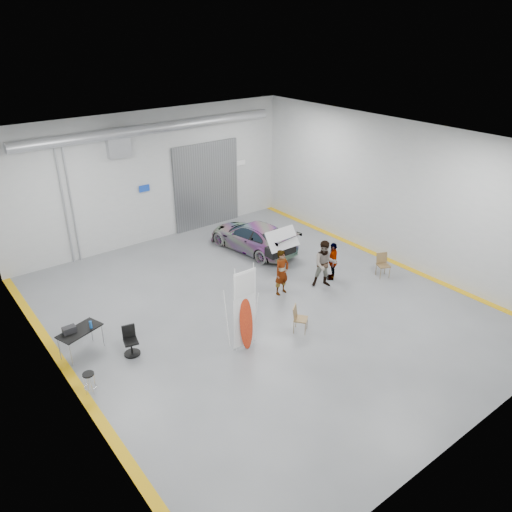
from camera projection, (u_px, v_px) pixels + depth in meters
ground at (261, 307)px, 18.22m from camera, size 16.00×16.00×0.00m
room_shell at (229, 184)px, 18.16m from camera, size 14.02×16.18×6.01m
sedan_car at (253, 236)px, 22.46m from camera, size 2.43×4.68×1.29m
person_a at (282, 272)px, 18.78m from camera, size 0.69×0.49×1.80m
person_b at (325, 264)px, 19.27m from camera, size 1.18×1.12×1.91m
person_c at (333, 261)px, 19.89m from camera, size 0.92×0.91×1.58m
surfboard_display at (246, 316)px, 15.51m from camera, size 0.83×0.24×2.92m
folding_chair_near at (300, 324)px, 16.73m from camera, size 0.62×0.68×0.94m
folding_chair_far at (383, 270)px, 20.27m from camera, size 0.60×0.64×0.97m
shop_stool at (90, 383)px, 13.95m from camera, size 0.34×0.34×0.67m
work_table at (77, 331)px, 15.38m from camera, size 1.48×1.07×1.09m
office_chair at (130, 342)px, 15.54m from camera, size 0.51×0.53×0.96m
trunk_lid at (281, 237)px, 20.76m from camera, size 1.51×0.92×0.04m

